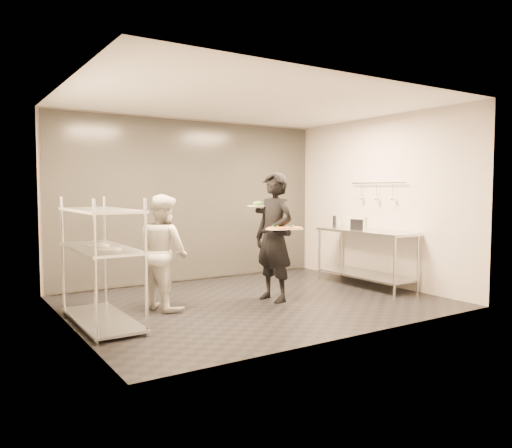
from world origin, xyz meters
TOP-DOWN VIEW (x-y plane):
  - room_shell at (0.00, 1.18)m, footprint 5.00×4.00m
  - pass_rack at (-2.15, -0.00)m, footprint 0.60×1.60m
  - prep_counter at (2.18, 0.00)m, footprint 0.60×1.80m
  - utensil_rail at (2.43, -0.00)m, footprint 0.07×1.20m
  - waiter at (0.27, -0.10)m, footprint 0.54×0.73m
  - chef at (-1.25, 0.30)m, footprint 0.73×0.85m
  - pizza_plate_near at (0.16, -0.34)m, footprint 0.32×0.32m
  - pizza_plate_far at (0.43, -0.33)m, footprint 0.29×0.29m
  - salad_plate at (0.15, 0.15)m, footprint 0.30×0.30m
  - pos_monitor at (2.06, 0.08)m, footprint 0.08×0.26m
  - bottle_green at (2.05, -0.11)m, footprint 0.07×0.07m
  - bottle_clear at (2.30, 0.80)m, footprint 0.05×0.05m
  - bottle_dark at (2.19, 0.78)m, footprint 0.06×0.06m

SIDE VIEW (x-z plane):
  - prep_counter at x=2.18m, z-range 0.17..1.09m
  - chef at x=-1.25m, z-range 0.00..1.53m
  - pass_rack at x=-2.15m, z-range 0.02..1.52m
  - waiter at x=0.27m, z-range 0.00..1.83m
  - bottle_clear at x=2.30m, z-range 0.92..1.10m
  - pos_monitor at x=2.06m, z-range 0.92..1.10m
  - bottle_dark at x=2.19m, z-range 0.92..1.12m
  - bottle_green at x=2.05m, z-range 0.92..1.15m
  - pizza_plate_far at x=0.43m, z-range 1.02..1.08m
  - pizza_plate_near at x=0.16m, z-range 1.03..1.09m
  - salad_plate at x=0.15m, z-range 1.34..1.41m
  - room_shell at x=0.00m, z-range 0.00..2.80m
  - utensil_rail at x=2.43m, z-range 1.39..1.70m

